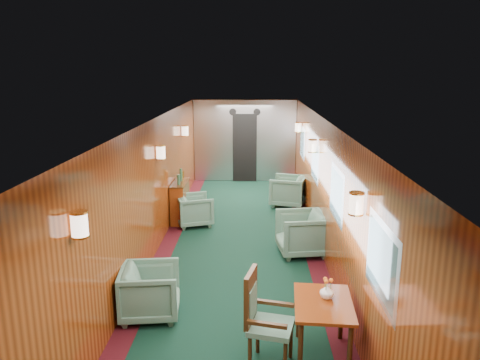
{
  "coord_description": "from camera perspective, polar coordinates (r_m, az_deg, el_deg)",
  "views": [
    {
      "loc": [
        0.26,
        -7.7,
        3.24
      ],
      "look_at": [
        0.0,
        1.13,
        1.15
      ],
      "focal_mm": 35.0,
      "sensor_mm": 36.0,
      "label": 1
    }
  ],
  "objects": [
    {
      "name": "armchair_left_far",
      "position": [
        10.0,
        -5.58,
        -3.66
      ],
      "size": [
        0.92,
        0.9,
        0.66
      ],
      "primitive_type": "imported",
      "rotation": [
        0.0,
        0.0,
        1.9
      ],
      "color": "#204B3E",
      "rests_on": "ground"
    },
    {
      "name": "room",
      "position": [
        7.87,
        -0.24,
        1.54
      ],
      "size": [
        12.0,
        12.1,
        2.4
      ],
      "color": "black",
      "rests_on": "ground"
    },
    {
      "name": "bulkhead",
      "position": [
        13.77,
        0.59,
        4.74
      ],
      "size": [
        2.98,
        0.17,
        2.39
      ],
      "color": "#B8BAC0",
      "rests_on": "ground"
    },
    {
      "name": "side_chair",
      "position": [
        5.38,
        2.69,
        -16.12
      ],
      "size": [
        0.59,
        0.61,
        1.11
      ],
      "rotation": [
        0.0,
        0.0,
        -0.23
      ],
      "color": "#204B3E",
      "rests_on": "ground"
    },
    {
      "name": "armchair_right_near",
      "position": [
        8.49,
        7.51,
        -6.47
      ],
      "size": [
        0.95,
        0.93,
        0.77
      ],
      "primitive_type": "imported",
      "rotation": [
        0.0,
        0.0,
        -1.43
      ],
      "color": "#204B3E",
      "rests_on": "ground"
    },
    {
      "name": "windows_right",
      "position": [
        8.24,
        10.22,
        0.55
      ],
      "size": [
        0.02,
        8.6,
        0.8
      ],
      "color": "#A7A9AE",
      "rests_on": "ground"
    },
    {
      "name": "armchair_left_near",
      "position": [
        6.53,
        -10.88,
        -13.21
      ],
      "size": [
        0.86,
        0.84,
        0.7
      ],
      "primitive_type": "imported",
      "rotation": [
        0.0,
        0.0,
        1.69
      ],
      "color": "#204B3E",
      "rests_on": "ground"
    },
    {
      "name": "credenza",
      "position": [
        10.31,
        -7.31,
        -2.52
      ],
      "size": [
        0.31,
        0.97,
        1.15
      ],
      "color": "maroon",
      "rests_on": "ground"
    },
    {
      "name": "dining_table",
      "position": [
        5.57,
        10.1,
        -15.43
      ],
      "size": [
        0.71,
        0.97,
        0.69
      ],
      "rotation": [
        0.0,
        0.0,
        -0.07
      ],
      "color": "maroon",
      "rests_on": "ground"
    },
    {
      "name": "wall_sconces",
      "position": [
        8.4,
        -0.11,
        3.37
      ],
      "size": [
        2.97,
        7.97,
        0.25
      ],
      "color": "beige",
      "rests_on": "ground"
    },
    {
      "name": "armchair_right_far",
      "position": [
        11.4,
        5.86,
        -1.34
      ],
      "size": [
        0.99,
        0.97,
        0.74
      ],
      "primitive_type": "imported",
      "rotation": [
        0.0,
        0.0,
        -1.83
      ],
      "color": "#204B3E",
      "rests_on": "ground"
    },
    {
      "name": "flower_vase",
      "position": [
        5.57,
        10.56,
        -13.19
      ],
      "size": [
        0.21,
        0.21,
        0.17
      ],
      "primitive_type": "imported",
      "rotation": [
        0.0,
        0.0,
        0.31
      ],
      "color": "white",
      "rests_on": "dining_table"
    }
  ]
}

